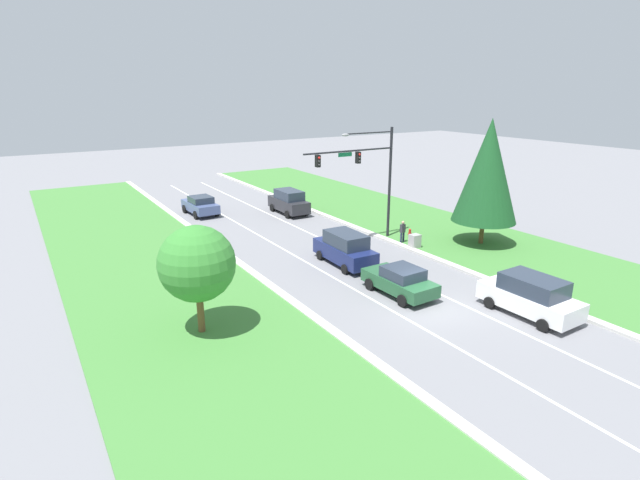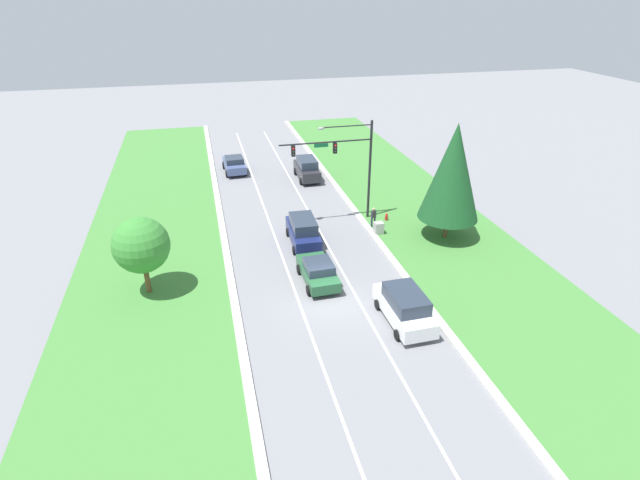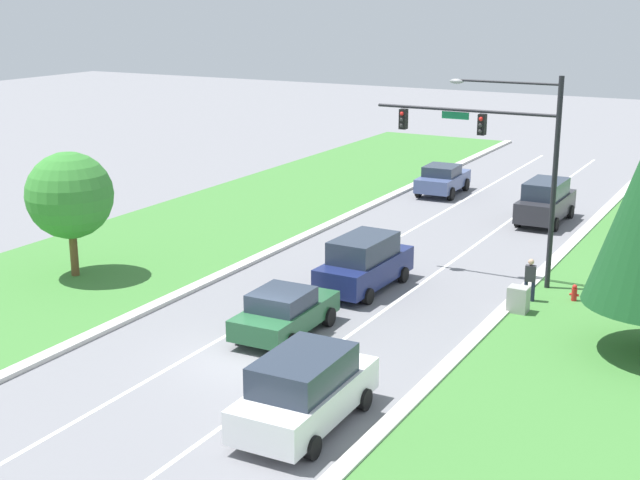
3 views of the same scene
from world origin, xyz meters
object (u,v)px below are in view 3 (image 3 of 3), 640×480
slate_blue_sedan (443,179)px  forest_sedan (285,312)px  white_suv (305,390)px  traffic_signal_mast (503,147)px  pedestrian (530,279)px  oak_near_left_tree (70,196)px  navy_suv (364,263)px  utility_cabinet (518,300)px  charcoal_suv (546,201)px  fire_hydrant (574,294)px

slate_blue_sedan → forest_sedan: (3.31, -23.03, -0.06)m
white_suv → slate_blue_sedan: size_ratio=1.10×
traffic_signal_mast → slate_blue_sedan: (-7.69, 14.09, -4.53)m
pedestrian → oak_near_left_tree: oak_near_left_tree is taller
navy_suv → slate_blue_sedan: size_ratio=1.10×
traffic_signal_mast → forest_sedan: traffic_signal_mast is taller
pedestrian → oak_near_left_tree: size_ratio=0.33×
navy_suv → utility_cabinet: (6.01, 0.14, -0.55)m
traffic_signal_mast → white_suv: 14.92m
slate_blue_sedan → forest_sedan: bearing=-84.4°
navy_suv → slate_blue_sedan: 17.79m
traffic_signal_mast → oak_near_left_tree: (-15.03, -7.56, -2.04)m
slate_blue_sedan → utility_cabinet: (9.55, -17.30, -0.36)m
traffic_signal_mast → white_suv: (-0.58, -14.25, -4.38)m
charcoal_suv → forest_sedan: (-3.55, -19.29, -0.27)m
navy_suv → fire_hydrant: navy_suv is taller
white_suv → pedestrian: white_suv is taller
pedestrian → navy_suv: bearing=5.2°
oak_near_left_tree → utility_cabinet: bearing=14.4°
slate_blue_sedan → charcoal_suv: (6.87, -3.74, 0.22)m
oak_near_left_tree → slate_blue_sedan: bearing=71.3°
navy_suv → oak_near_left_tree: (-10.87, -4.21, 2.30)m
forest_sedan → oak_near_left_tree: 11.03m
utility_cabinet → fire_hydrant: bearing=55.8°
utility_cabinet → pedestrian: 1.41m
traffic_signal_mast → oak_near_left_tree: size_ratio=1.60×
slate_blue_sedan → fire_hydrant: size_ratio=6.40×
slate_blue_sedan → pedestrian: (9.57, -15.96, 0.07)m
traffic_signal_mast → navy_suv: bearing=-141.2°
utility_cabinet → white_suv: bearing=-102.5°
fire_hydrant → slate_blue_sedan: bearing=126.1°
charcoal_suv → forest_sedan: size_ratio=1.09×
slate_blue_sedan → forest_sedan: size_ratio=1.02×
charcoal_suv → pedestrian: 12.52m
fire_hydrant → oak_near_left_tree: oak_near_left_tree is taller
navy_suv → pedestrian: navy_suv is taller
navy_suv → slate_blue_sedan: (-3.53, 17.44, -0.19)m
traffic_signal_mast → utility_cabinet: (1.85, -3.21, -4.89)m
fire_hydrant → traffic_signal_mast: bearing=162.6°
pedestrian → charcoal_suv: bearing=-86.0°
navy_suv → utility_cabinet: size_ratio=4.89×
navy_suv → oak_near_left_tree: size_ratio=0.97×
navy_suv → oak_near_left_tree: bearing=-157.1°
charcoal_suv → utility_cabinet: 13.84m
utility_cabinet → fire_hydrant: (1.47, 2.17, -0.16)m
slate_blue_sedan → pedestrian: bearing=-61.6°
navy_suv → pedestrian: size_ratio=2.92×
slate_blue_sedan → fire_hydrant: bearing=-56.5°
charcoal_suv → utility_cabinet: (2.68, -13.56, -0.58)m
white_suv → pedestrian: 12.62m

